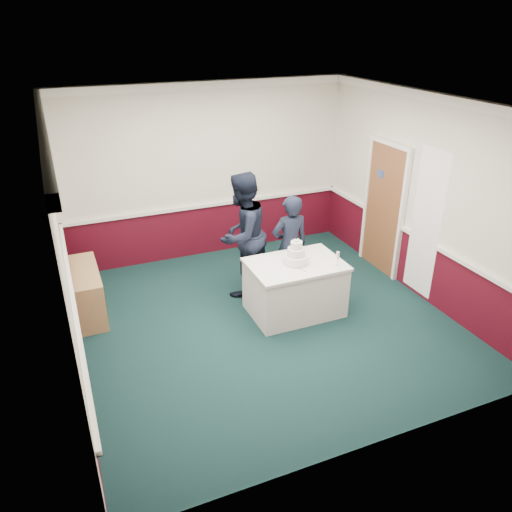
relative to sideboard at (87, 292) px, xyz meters
name	(u,v)px	position (x,y,z in m)	size (l,w,h in m)	color
ground	(265,321)	(2.28, -1.17, -0.35)	(5.00, 5.00, 0.00)	#142F31
room_shell	(254,175)	(2.36, -0.56, 1.62)	(5.00, 5.00, 3.00)	silver
sideboard	(87,292)	(0.00, 0.00, 0.00)	(0.41, 1.20, 0.70)	#986F4A
cake_table	(295,287)	(2.77, -1.10, 0.05)	(1.32, 0.92, 0.79)	white
wedding_cake	(296,256)	(2.77, -1.10, 0.55)	(0.35, 0.35, 0.36)	white
cake_knife	(300,269)	(2.74, -1.30, 0.44)	(0.01, 0.22, 0.01)	silver
champagne_flute	(338,256)	(3.27, -1.38, 0.58)	(0.05, 0.05, 0.21)	silver
person_man	(242,235)	(2.29, -0.25, 0.61)	(0.93, 0.73, 1.92)	black
person_woman	(290,246)	(2.94, -0.56, 0.44)	(0.58, 0.38, 1.59)	black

